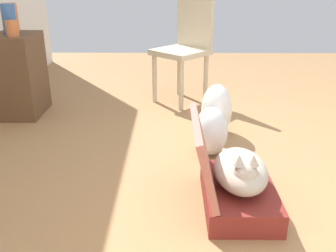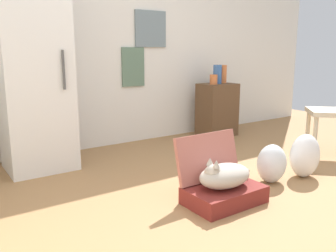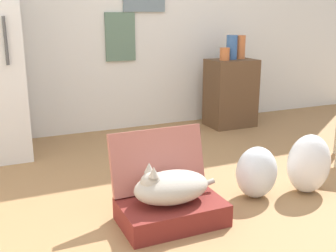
% 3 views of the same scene
% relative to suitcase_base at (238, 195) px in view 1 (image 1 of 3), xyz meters
% --- Properties ---
extents(ground_plane, '(7.68, 7.68, 0.00)m').
position_rel_suitcase_base_xyz_m(ground_plane, '(0.33, -0.17, -0.06)').
color(ground_plane, '#9E7247').
rests_on(ground_plane, ground).
extents(suitcase_base, '(0.58, 0.37, 0.13)m').
position_rel_suitcase_base_xyz_m(suitcase_base, '(0.00, 0.00, 0.00)').
color(suitcase_base, maroon).
rests_on(suitcase_base, ground).
extents(suitcase_lid, '(0.58, 0.13, 0.37)m').
position_rel_suitcase_base_xyz_m(suitcase_lid, '(0.00, 0.20, 0.25)').
color(suitcase_lid, '#B26356').
rests_on(suitcase_lid, suitcase_base).
extents(cat, '(0.52, 0.28, 0.24)m').
position_rel_suitcase_base_xyz_m(cat, '(-0.01, 0.00, 0.16)').
color(cat, '#B2A899').
rests_on(cat, suitcase_base).
extents(plastic_bag_white, '(0.28, 0.23, 0.34)m').
position_rel_suitcase_base_xyz_m(plastic_bag_white, '(0.64, 0.09, 0.10)').
color(plastic_bag_white, silver).
rests_on(plastic_bag_white, ground).
extents(plastic_bag_clear, '(0.30, 0.24, 0.40)m').
position_rel_suitcase_base_xyz_m(plastic_bag_clear, '(1.00, 0.02, 0.13)').
color(plastic_bag_clear, white).
rests_on(plastic_bag_clear, ground).
extents(side_table, '(0.48, 0.35, 0.70)m').
position_rel_suitcase_base_xyz_m(side_table, '(1.44, 1.68, 0.29)').
color(side_table, brown).
rests_on(side_table, ground).
extents(vase_tall, '(0.10, 0.10, 0.13)m').
position_rel_suitcase_base_xyz_m(vase_tall, '(1.32, 1.64, 0.70)').
color(vase_tall, '#CC6B38').
rests_on(vase_tall, side_table).
extents(vase_short, '(0.10, 0.10, 0.24)m').
position_rel_suitcase_base_xyz_m(vase_short, '(1.56, 1.72, 0.76)').
color(vase_short, '#CC6B38').
rests_on(vase_short, side_table).
extents(vase_round, '(0.11, 0.11, 0.24)m').
position_rel_suitcase_base_xyz_m(vase_round, '(1.44, 1.70, 0.76)').
color(vase_round, '#38609E').
rests_on(vase_round, side_table).
extents(chair, '(0.61, 0.61, 0.97)m').
position_rel_suitcase_base_xyz_m(chair, '(1.84, 0.23, 0.47)').
color(chair, beige).
rests_on(chair, ground).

